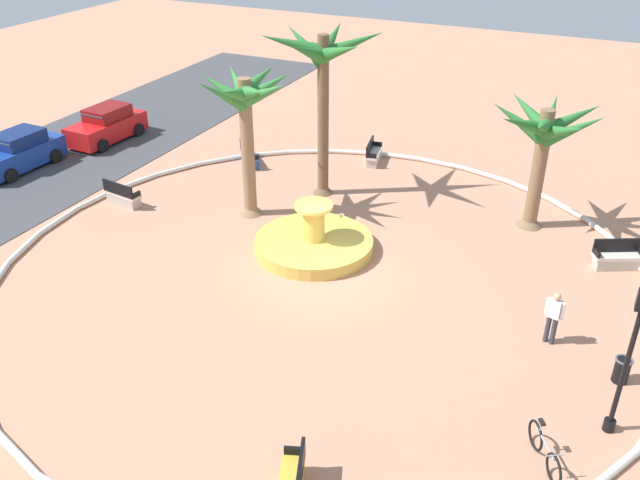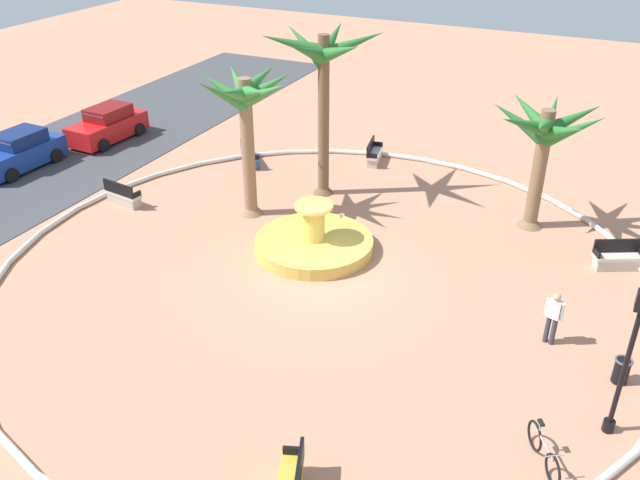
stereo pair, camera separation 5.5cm
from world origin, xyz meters
The scene contains 16 objects.
ground_plane centered at (0.00, 0.00, 0.00)m, with size 80.00×80.00×0.00m, color tan.
plaza_curb centered at (0.00, 0.00, 0.10)m, with size 21.47×21.47×0.20m, color silver.
fountain centered at (1.25, 0.93, 0.28)m, with size 4.14×4.14×1.79m.
palm_tree_near_fountain centered at (2.77, 4.34, 4.17)m, with size 3.82×3.66×5.58m.
palm_tree_by_curb centered at (6.30, -5.59, 3.52)m, with size 4.18×4.01×4.77m.
palm_tree_mid_plaza centered at (5.65, 2.67, 5.10)m, with size 4.72×4.31×6.68m.
bench_east centered at (9.59, 1.93, 0.35)m, with size 1.67×0.80×1.00m.
bench_west centered at (4.50, -8.74, 0.35)m, with size 1.17×1.65×1.00m.
bench_southeast centered at (1.29, 9.35, 0.35)m, with size 0.72×1.65×1.00m.
bench_southwest centered at (6.99, 6.90, 0.35)m, with size 1.49×1.48×1.00m.
lamppost centered at (-3.50, -9.18, 2.40)m, with size 0.32×0.32×4.10m.
trash_bin centered at (-1.53, -9.29, 0.39)m, with size 0.46×0.46×0.73m.
bicycle_red_frame centered at (-5.24, -7.91, 0.38)m, with size 1.49×0.96×0.94m.
person_cyclist_helmet centered at (-0.62, -7.35, 0.93)m, with size 0.27×0.52×1.66m.
parked_car_second centered at (2.25, 15.84, 0.78)m, with size 4.06×2.03×1.67m.
parked_car_third centered at (6.65, 14.67, 0.78)m, with size 4.08×2.07×1.67m.
Camera 1 is at (-17.16, -7.96, 11.84)m, focal length 37.75 mm.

